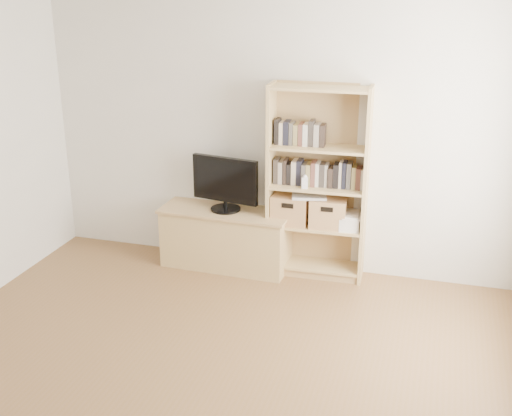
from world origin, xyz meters
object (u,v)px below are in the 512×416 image
at_px(tv_stand, 226,239).
at_px(basket_right, 328,212).
at_px(bookshelf, 317,184).
at_px(television, 225,184).
at_px(basket_left, 291,209).
at_px(baby_monitor, 305,183).
at_px(laptop, 309,196).

height_order(tv_stand, basket_right, basket_right).
bearing_deg(tv_stand, bookshelf, 5.94).
distance_m(television, basket_right, 1.00).
bearing_deg(basket_left, bookshelf, 3.73).
bearing_deg(baby_monitor, basket_left, 136.87).
bearing_deg(laptop, tv_stand, 169.80).
distance_m(tv_stand, basket_left, 0.72).
height_order(television, baby_monitor, television).
xyz_separation_m(basket_right, laptop, (-0.18, -0.02, 0.15)).
xyz_separation_m(tv_stand, laptop, (0.79, 0.04, 0.51)).
relative_size(television, baby_monitor, 6.38).
height_order(television, laptop, television).
bearing_deg(laptop, bookshelf, 6.80).
relative_size(bookshelf, basket_left, 5.41).
bearing_deg(baby_monitor, television, 166.16).
height_order(tv_stand, baby_monitor, baby_monitor).
bearing_deg(bookshelf, television, -177.71).
bearing_deg(bookshelf, basket_left, -178.81).
xyz_separation_m(tv_stand, bookshelf, (0.86, 0.07, 0.62)).
height_order(basket_left, basket_right, basket_left).
distance_m(baby_monitor, basket_right, 0.38).
distance_m(television, laptop, 0.80).
height_order(basket_right, laptop, laptop).
bearing_deg(laptop, television, 169.80).
xyz_separation_m(bookshelf, baby_monitor, (-0.10, -0.10, 0.03)).
relative_size(tv_stand, baby_monitor, 11.63).
xyz_separation_m(basket_left, basket_right, (0.35, 0.01, -0.00)).
bearing_deg(bookshelf, basket_right, -2.60).
height_order(bookshelf, laptop, bookshelf).
relative_size(television, basket_right, 2.03).
distance_m(bookshelf, laptop, 0.13).
bearing_deg(tv_stand, basket_left, 6.35).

